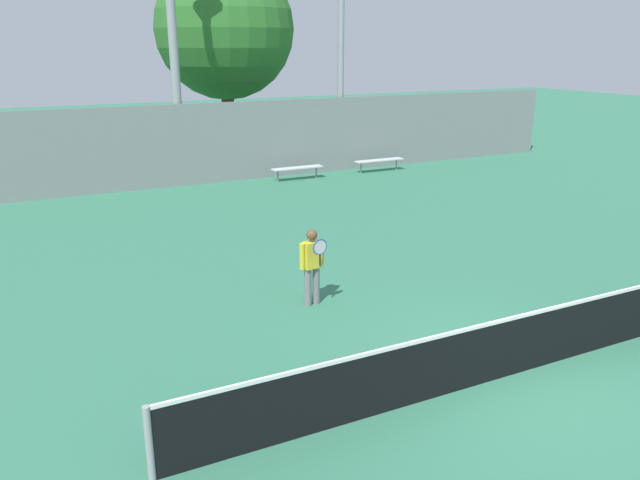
% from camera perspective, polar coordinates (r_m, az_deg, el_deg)
% --- Properties ---
extents(ground_plane, '(100.00, 100.00, 0.00)m').
position_cam_1_polar(ground_plane, '(10.26, 17.01, -11.69)').
color(ground_plane, '#337556').
extents(tennis_net, '(11.03, 0.09, 0.99)m').
position_cam_1_polar(tennis_net, '(10.03, 17.27, -9.16)').
color(tennis_net, '#99999E').
rests_on(tennis_net, ground_plane).
extents(tennis_player, '(0.54, 0.43, 1.53)m').
position_cam_1_polar(tennis_player, '(11.95, -0.72, -2.11)').
color(tennis_player, slate).
rests_on(tennis_player, ground_plane).
extents(bench_courtside_near, '(2.07, 0.40, 0.47)m').
position_cam_1_polar(bench_courtside_near, '(25.13, 5.43, 7.23)').
color(bench_courtside_near, silver).
rests_on(bench_courtside_near, ground_plane).
extents(bench_courtside_far, '(1.98, 0.40, 0.47)m').
position_cam_1_polar(bench_courtside_far, '(23.46, -2.09, 6.56)').
color(bench_courtside_far, silver).
rests_on(bench_courtside_far, ground_plane).
extents(light_pole_near_left, '(0.90, 0.60, 9.64)m').
position_cam_1_polar(light_pole_near_left, '(22.80, -13.36, 18.28)').
color(light_pole_near_left, '#939399').
rests_on(light_pole_near_left, ground_plane).
extents(light_pole_far_right, '(0.90, 0.60, 9.65)m').
position_cam_1_polar(light_pole_far_right, '(25.14, 1.95, 19.39)').
color(light_pole_far_right, '#939399').
rests_on(light_pole_far_right, ground_plane).
extents(back_fence, '(31.24, 0.06, 2.88)m').
position_cam_1_polar(back_fence, '(23.06, -10.14, 8.66)').
color(back_fence, gray).
rests_on(back_fence, ground_plane).
extents(tree_green_tall, '(5.73, 5.73, 8.33)m').
position_cam_1_polar(tree_green_tall, '(27.35, -8.71, 18.51)').
color(tree_green_tall, brown).
rests_on(tree_green_tall, ground_plane).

